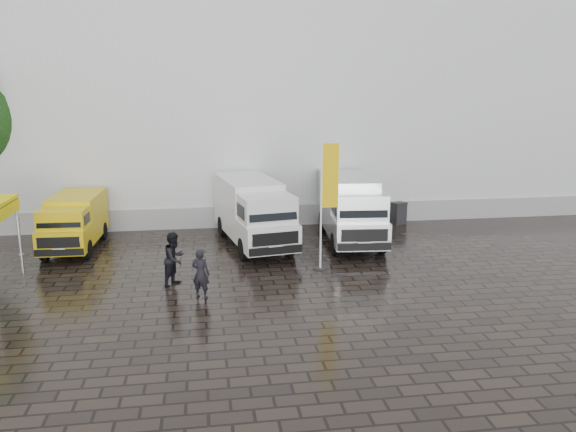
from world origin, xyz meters
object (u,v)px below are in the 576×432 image
van_silver (350,210)px  wheelie_bin (398,213)px  van_white (253,213)px  person_front (201,274)px  flagpole (326,198)px  van_yellow (74,223)px  person_tent (175,259)px

van_silver → wheelie_bin: bearing=45.0°
van_white → van_silver: (4.25, 0.02, -0.00)m
van_white → person_front: bearing=-120.3°
van_silver → flagpole: flagpole is taller
flagpole → van_yellow: bearing=157.0°
van_silver → person_front: van_silver is taller
person_front → van_yellow: bearing=-26.6°
flagpole → person_front: (-4.56, -2.31, -1.89)m
wheelie_bin → person_tent: size_ratio=0.58×
van_white → flagpole: bearing=-67.5°
van_silver → wheelie_bin: van_silver is taller
van_yellow → flagpole: bearing=-20.9°
van_yellow → person_front: bearing=-49.1°
wheelie_bin → van_silver: bearing=-157.7°
van_yellow → person_front: van_yellow is taller
wheelie_bin → flagpole: bearing=-146.5°
van_silver → flagpole: 4.37m
wheelie_bin → person_tent: 12.82m
flagpole → wheelie_bin: flagpole is taller
van_yellow → wheelie_bin: 15.00m
van_white → person_tent: van_white is taller
van_white → van_silver: size_ratio=1.00×
van_white → van_silver: van_white is taller
van_white → van_silver: 4.25m
van_yellow → van_silver: van_silver is taller
van_yellow → wheelie_bin: (14.82, 2.25, -0.56)m
van_yellow → person_front: size_ratio=2.92×
flagpole → person_front: size_ratio=2.98×
person_front → flagpole: bearing=-128.5°
wheelie_bin → van_yellow: bearing=170.6°
van_silver → person_front: (-6.46, -6.01, -0.56)m
person_tent → van_white: bearing=-0.6°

